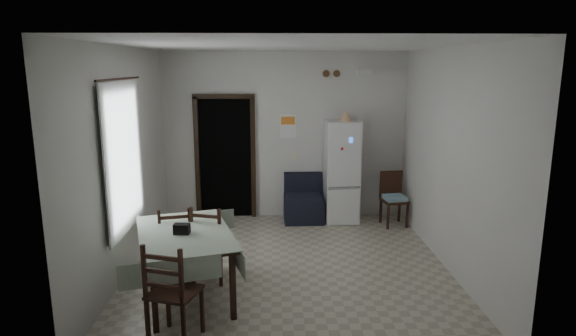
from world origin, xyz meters
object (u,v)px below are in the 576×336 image
(dining_chair_far_right, at_px, (212,242))
(navy_seat, at_px, (304,198))
(fridge, at_px, (342,172))
(dining_table, at_px, (186,265))
(dining_chair_near_head, at_px, (174,291))
(dining_chair_far_left, at_px, (176,242))
(corner_chair, at_px, (394,199))

(dining_chair_far_right, bearing_deg, navy_seat, -103.90)
(fridge, height_order, dining_table, fridge)
(navy_seat, bearing_deg, dining_chair_far_right, -120.82)
(fridge, bearing_deg, dining_chair_near_head, -121.94)
(fridge, xyz_separation_m, dining_chair_far_left, (-2.40, -2.25, -0.39))
(corner_chair, bearing_deg, dining_chair_near_head, -140.10)
(dining_chair_far_right, bearing_deg, dining_chair_far_left, 11.71)
(navy_seat, relative_size, dining_chair_near_head, 0.78)
(dining_chair_far_right, xyz_separation_m, dining_chair_near_head, (-0.19, -1.39, 0.03))
(corner_chair, distance_m, dining_table, 3.94)
(corner_chair, bearing_deg, dining_table, -149.26)
(navy_seat, relative_size, dining_chair_far_left, 0.84)
(dining_chair_far_left, bearing_deg, corner_chair, -160.83)
(fridge, bearing_deg, dining_chair_far_left, -138.64)
(dining_chair_far_left, height_order, dining_chair_near_head, dining_chair_near_head)
(corner_chair, distance_m, dining_chair_far_right, 3.44)
(corner_chair, bearing_deg, fridge, 153.14)
(dining_chair_far_left, relative_size, dining_chair_near_head, 0.92)
(corner_chair, height_order, dining_chair_far_right, dining_chair_far_right)
(dining_chair_far_left, bearing_deg, dining_chair_far_right, 164.19)
(dining_table, bearing_deg, dining_chair_far_right, 47.13)
(navy_seat, relative_size, corner_chair, 0.89)
(navy_seat, bearing_deg, corner_chair, -11.96)
(navy_seat, xyz_separation_m, dining_table, (-1.53, -2.78, -0.00))
(navy_seat, relative_size, dining_chair_far_right, 0.82)
(dining_table, relative_size, dining_chair_near_head, 1.47)
(dining_table, xyz_separation_m, dining_chair_near_head, (0.05, -0.89, 0.12))
(navy_seat, bearing_deg, dining_chair_near_head, -113.32)
(dining_chair_near_head, bearing_deg, dining_chair_far_left, -61.42)
(corner_chair, xyz_separation_m, dining_chair_far_left, (-3.26, -1.97, 0.03))
(dining_chair_far_right, height_order, dining_chair_near_head, dining_chair_near_head)
(fridge, xyz_separation_m, dining_table, (-2.18, -2.78, -0.48))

